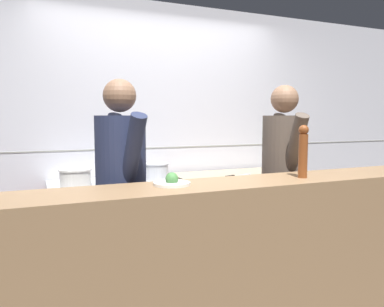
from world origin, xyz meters
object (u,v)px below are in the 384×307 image
(oven_range, at_px, (115,231))
(chef_sous, at_px, (283,177))
(sauce_pot, at_px, (117,168))
(chefs_knife, at_px, (236,176))
(stock_pot, at_px, (75,177))
(braising_pot, at_px, (156,170))
(plated_dish_main, at_px, (172,182))
(pepper_mill, at_px, (303,150))
(chef_head_cook, at_px, (121,189))

(oven_range, xyz_separation_m, chef_sous, (1.27, -0.71, 0.51))
(sauce_pot, distance_m, chefs_knife, 1.13)
(stock_pot, distance_m, braising_pot, 0.74)
(sauce_pot, xyz_separation_m, plated_dish_main, (0.09, -1.20, 0.06))
(sauce_pot, distance_m, plated_dish_main, 1.20)
(oven_range, distance_m, pepper_mill, 1.80)
(stock_pot, height_order, plated_dish_main, plated_dish_main)
(stock_pot, height_order, chefs_knife, stock_pot)
(braising_pot, relative_size, pepper_mill, 0.66)
(oven_range, height_order, plated_dish_main, plated_dish_main)
(braising_pot, height_order, chef_head_cook, chef_head_cook)
(pepper_mill, relative_size, chef_sous, 0.21)
(stock_pot, xyz_separation_m, sauce_pot, (0.36, 0.08, 0.04))
(sauce_pot, height_order, chef_head_cook, chef_head_cook)
(stock_pot, bearing_deg, chefs_knife, -4.49)
(sauce_pot, xyz_separation_m, chef_sous, (1.24, -0.74, -0.05))
(plated_dish_main, bearing_deg, chef_head_cook, 114.00)
(chefs_knife, relative_size, pepper_mill, 0.94)
(sauce_pot, xyz_separation_m, chef_head_cook, (-0.12, -0.73, -0.05))
(sauce_pot, bearing_deg, chef_sous, -30.77)
(chefs_knife, distance_m, chef_head_cook, 1.34)
(braising_pot, height_order, plated_dish_main, plated_dish_main)
(chefs_knife, bearing_deg, pepper_mill, -95.44)
(oven_range, bearing_deg, chefs_knife, -7.96)
(pepper_mill, bearing_deg, sauce_pot, 128.08)
(stock_pot, distance_m, sauce_pot, 0.37)
(chef_head_cook, bearing_deg, chef_sous, -9.33)
(chef_head_cook, bearing_deg, sauce_pot, 71.74)
(braising_pot, bearing_deg, chef_head_cook, -123.21)
(chef_sous, bearing_deg, stock_pot, 170.51)
(chef_head_cook, bearing_deg, braising_pot, 47.89)
(stock_pot, xyz_separation_m, chef_sous, (1.60, -0.66, -0.00))
(stock_pot, height_order, braising_pot, braising_pot)
(stock_pot, relative_size, chefs_knife, 0.79)
(stock_pot, bearing_deg, plated_dish_main, -68.03)
(sauce_pot, distance_m, chef_sous, 1.45)
(stock_pot, bearing_deg, oven_range, 7.42)
(braising_pot, xyz_separation_m, chefs_knife, (0.74, -0.21, -0.07))
(sauce_pot, height_order, braising_pot, sauce_pot)
(stock_pot, height_order, chef_head_cook, chef_head_cook)
(sauce_pot, distance_m, pepper_mill, 1.64)
(pepper_mill, bearing_deg, plated_dish_main, 174.97)
(oven_range, height_order, stock_pot, stock_pot)
(oven_range, relative_size, pepper_mill, 3.11)
(stock_pot, relative_size, chef_sous, 0.15)
(braising_pot, xyz_separation_m, pepper_mill, (0.63, -1.30, 0.27))
(chefs_knife, bearing_deg, chef_head_cook, -156.30)
(braising_pot, height_order, pepper_mill, pepper_mill)
(stock_pot, xyz_separation_m, chefs_knife, (1.47, -0.12, -0.06))
(plated_dish_main, height_order, pepper_mill, pepper_mill)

